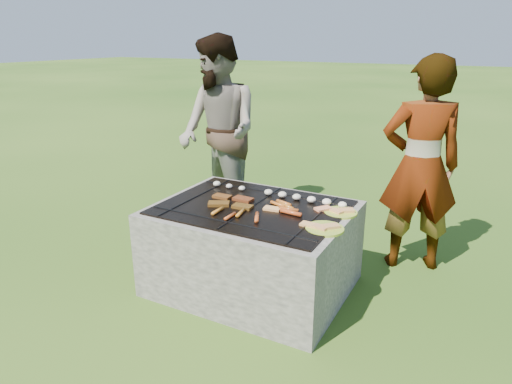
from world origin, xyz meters
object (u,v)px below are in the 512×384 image
bystander (218,133)px  plate_far (341,212)px  fire_pit (253,250)px  cook (420,166)px  plate_near (325,228)px

bystander → plate_far: bearing=1.5°
fire_pit → plate_far: bearing=17.9°
cook → plate_near: bearing=46.6°
fire_pit → bystander: size_ratio=0.75×
plate_near → cook: 1.08m
cook → bystander: bearing=-25.1°
plate_far → cook: cook is taller
fire_pit → plate_near: 0.66m
cook → bystander: 1.80m
fire_pit → plate_near: (0.56, -0.12, 0.33)m
cook → bystander: size_ratio=0.92×
plate_near → bystander: (-1.42, 1.06, 0.26)m
plate_near → cook: bearing=69.8°
fire_pit → plate_far: (0.56, 0.18, 0.33)m
plate_far → cook: 0.81m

